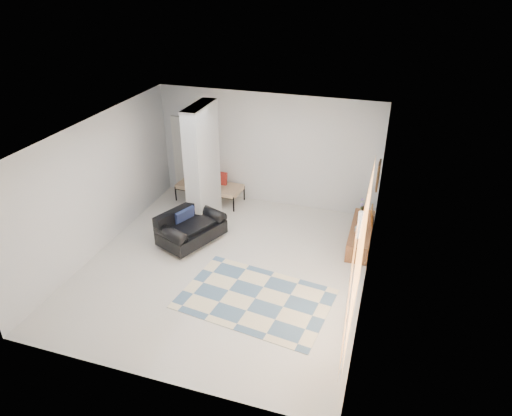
% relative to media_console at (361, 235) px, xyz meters
% --- Properties ---
extents(floor, '(6.00, 6.00, 0.00)m').
position_rel_media_console_xyz_m(floor, '(-2.52, -1.70, -0.21)').
color(floor, beige).
rests_on(floor, ground).
extents(ceiling, '(6.00, 6.00, 0.00)m').
position_rel_media_console_xyz_m(ceiling, '(-2.52, -1.70, 2.59)').
color(ceiling, white).
rests_on(ceiling, wall_back).
extents(wall_back, '(6.00, 0.00, 6.00)m').
position_rel_media_console_xyz_m(wall_back, '(-2.52, 1.30, 1.19)').
color(wall_back, silver).
rests_on(wall_back, ground).
extents(wall_front, '(6.00, 0.00, 6.00)m').
position_rel_media_console_xyz_m(wall_front, '(-2.52, -4.70, 1.19)').
color(wall_front, silver).
rests_on(wall_front, ground).
extents(wall_left, '(0.00, 6.00, 6.00)m').
position_rel_media_console_xyz_m(wall_left, '(-5.27, -1.70, 1.19)').
color(wall_left, silver).
rests_on(wall_left, ground).
extents(wall_right, '(0.00, 6.00, 6.00)m').
position_rel_media_console_xyz_m(wall_right, '(0.23, -1.70, 1.19)').
color(wall_right, silver).
rests_on(wall_right, ground).
extents(partition_column, '(0.35, 1.20, 2.80)m').
position_rel_media_console_xyz_m(partition_column, '(-3.62, -0.10, 1.19)').
color(partition_column, '#A0A4A7').
rests_on(partition_column, floor).
extents(hallway_door, '(0.85, 0.06, 2.04)m').
position_rel_media_console_xyz_m(hallway_door, '(-4.62, 1.26, 0.81)').
color(hallway_door, silver).
rests_on(hallway_door, floor).
extents(curtain, '(0.00, 2.55, 2.55)m').
position_rel_media_console_xyz_m(curtain, '(0.15, -2.85, 1.24)').
color(curtain, '#F19E3F').
rests_on(curtain, wall_right).
extents(wall_art, '(0.04, 0.45, 0.55)m').
position_rel_media_console_xyz_m(wall_art, '(0.20, -0.00, 1.44)').
color(wall_art, '#35200E').
rests_on(wall_art, wall_right).
extents(media_console, '(0.45, 1.69, 0.80)m').
position_rel_media_console_xyz_m(media_console, '(0.00, 0.00, 0.00)').
color(media_console, brown).
rests_on(media_console, floor).
extents(loveseat, '(1.30, 1.62, 0.76)m').
position_rel_media_console_xyz_m(loveseat, '(-3.57, -1.06, 0.16)').
color(loveseat, silver).
rests_on(loveseat, floor).
extents(daybed, '(1.71, 0.82, 0.77)m').
position_rel_media_console_xyz_m(daybed, '(-3.95, 0.93, 0.21)').
color(daybed, black).
rests_on(daybed, floor).
extents(area_rug, '(2.88, 2.11, 0.01)m').
position_rel_media_console_xyz_m(area_rug, '(-1.62, -2.50, -0.20)').
color(area_rug, beige).
rests_on(area_rug, floor).
extents(cylinder_lamp, '(0.11, 0.11, 0.61)m').
position_rel_media_console_xyz_m(cylinder_lamp, '(-0.02, -0.46, 0.50)').
color(cylinder_lamp, silver).
rests_on(cylinder_lamp, media_console).
extents(bronze_figurine, '(0.16, 0.16, 0.27)m').
position_rel_media_console_xyz_m(bronze_figurine, '(-0.05, 0.47, 0.33)').
color(bronze_figurine, '#2F2314').
rests_on(bronze_figurine, media_console).
extents(vase, '(0.18, 0.18, 0.17)m').
position_rel_media_console_xyz_m(vase, '(-0.05, -0.18, 0.28)').
color(vase, silver).
rests_on(vase, media_console).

